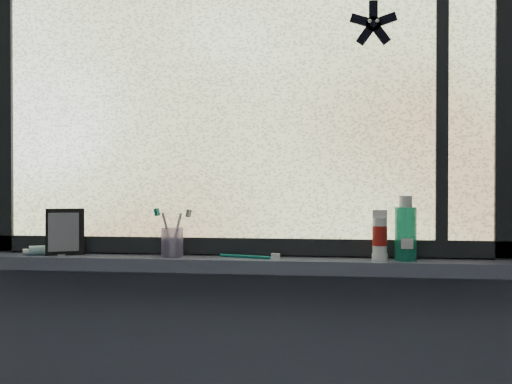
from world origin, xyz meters
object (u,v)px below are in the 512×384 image
at_px(vanity_mirror, 65,232).
at_px(cream_tube, 380,233).
at_px(toothbrush_cup, 172,242).
at_px(mouthwash_bottle, 406,228).

bearing_deg(vanity_mirror, cream_tube, -23.79).
height_order(vanity_mirror, cream_tube, vanity_mirror).
height_order(toothbrush_cup, cream_tube, cream_tube).
xyz_separation_m(vanity_mirror, cream_tube, (0.97, -0.01, 0.01)).
bearing_deg(cream_tube, toothbrush_cup, 179.33).
bearing_deg(cream_tube, mouthwash_bottle, 6.28).
distance_m(mouthwash_bottle, cream_tube, 0.08).
relative_size(toothbrush_cup, mouthwash_bottle, 0.57).
bearing_deg(mouthwash_bottle, toothbrush_cup, -179.92).
height_order(mouthwash_bottle, cream_tube, mouthwash_bottle).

